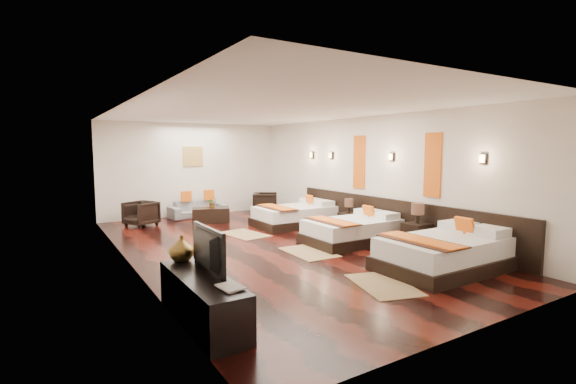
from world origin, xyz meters
TOP-DOWN VIEW (x-y plane):
  - floor at (0.00, 0.00)m, footprint 5.50×9.50m
  - ceiling at (0.00, 0.00)m, footprint 5.50×9.50m
  - back_wall at (0.00, 4.75)m, footprint 5.50×0.01m
  - left_wall at (-2.75, 0.00)m, footprint 0.01×9.50m
  - right_wall at (2.75, 0.00)m, footprint 0.01×9.50m
  - headboard_panel at (2.71, -0.80)m, footprint 0.08×6.60m
  - bed_near at (1.70, -3.05)m, footprint 2.23×1.40m
  - bed_mid at (1.70, -0.70)m, footprint 2.05×1.29m
  - bed_far at (1.70, 1.61)m, footprint 2.09×1.31m
  - nightstand_a at (2.44, -1.80)m, footprint 0.47×0.47m
  - nightstand_b at (2.44, 0.33)m, footprint 0.41×0.41m
  - jute_mat_near at (0.24, -3.09)m, footprint 1.05×1.36m
  - jute_mat_mid at (0.39, -0.91)m, footprint 0.79×1.22m
  - jute_mat_far at (0.06, 1.29)m, footprint 0.93×1.30m
  - tv_console at (-2.50, -2.92)m, footprint 0.50×1.80m
  - tv at (-2.45, -2.77)m, footprint 0.13×0.94m
  - book at (-2.50, -3.50)m, footprint 0.25×0.32m
  - figurine at (-2.50, -2.16)m, footprint 0.42×0.42m
  - sofa at (-0.02, 4.33)m, footprint 1.74×0.79m
  - armchair_left at (-1.79, 3.70)m, footprint 0.96×0.95m
  - armchair_right at (1.97, 3.78)m, footprint 1.00×1.00m
  - coffee_table at (-0.02, 3.28)m, footprint 1.11×0.81m
  - table_plant at (0.04, 3.29)m, footprint 0.28×0.24m
  - orange_panel_a at (2.73, -1.90)m, footprint 0.04×0.40m
  - orange_panel_b at (2.73, 0.30)m, footprint 0.04×0.40m
  - sconce_near at (2.70, -3.00)m, footprint 0.07×0.12m
  - sconce_mid at (2.70, -0.80)m, footprint 0.07×0.12m
  - sconce_far at (2.70, 1.40)m, footprint 0.07×0.12m
  - sconce_lounge at (2.70, 2.30)m, footprint 0.07×0.12m
  - gold_artwork at (0.00, 4.73)m, footprint 0.60×0.04m

SIDE VIEW (x-z plane):
  - floor at x=0.00m, z-range -0.01..0.01m
  - jute_mat_near at x=0.24m, z-range 0.00..0.01m
  - jute_mat_mid at x=0.39m, z-range 0.00..0.01m
  - jute_mat_far at x=0.06m, z-range 0.00..0.01m
  - coffee_table at x=-0.02m, z-range 0.00..0.40m
  - sofa at x=-0.02m, z-range 0.00..0.49m
  - bed_mid at x=1.70m, z-range -0.12..0.66m
  - bed_far at x=1.70m, z-range -0.13..0.67m
  - tv_console at x=-2.50m, z-range 0.00..0.55m
  - nightstand_b at x=2.44m, z-range -0.12..0.68m
  - bed_near at x=1.70m, z-range -0.13..0.72m
  - armchair_left at x=-1.79m, z-range 0.00..0.66m
  - nightstand_a at x=2.44m, z-range -0.14..0.80m
  - armchair_right at x=1.97m, z-range 0.00..0.67m
  - headboard_panel at x=2.71m, z-range 0.00..0.90m
  - table_plant at x=0.04m, z-range 0.40..0.70m
  - book at x=-2.50m, z-range 0.55..0.58m
  - figurine at x=-2.50m, z-range 0.55..0.89m
  - tv at x=-2.45m, z-range 0.55..1.09m
  - back_wall at x=0.00m, z-range 0.00..2.80m
  - left_wall at x=-2.75m, z-range 0.00..2.80m
  - right_wall at x=2.75m, z-range 0.00..2.80m
  - orange_panel_a at x=2.73m, z-range 1.05..2.35m
  - orange_panel_b at x=2.73m, z-range 1.05..2.35m
  - gold_artwork at x=0.00m, z-range 1.50..2.10m
  - sconce_near at x=2.70m, z-range 1.76..1.94m
  - sconce_mid at x=2.70m, z-range 1.76..1.94m
  - sconce_far at x=2.70m, z-range 1.76..1.94m
  - sconce_lounge at x=2.70m, z-range 1.76..1.94m
  - ceiling at x=0.00m, z-range 2.79..2.80m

